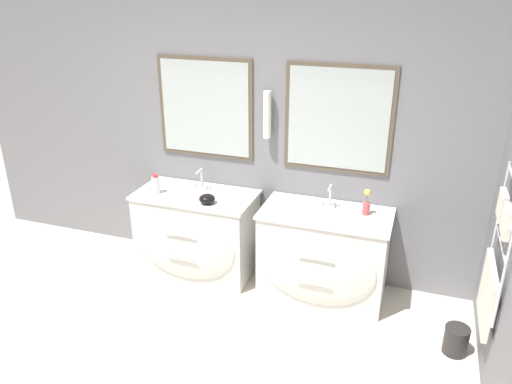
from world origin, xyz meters
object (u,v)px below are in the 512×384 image
amenity_bowl (207,199)px  waste_bin (456,339)px  vanity_right (323,255)px  flower_vase (367,204)px  toiletry_bottle (156,184)px  vanity_left (196,234)px

amenity_bowl → waste_bin: 2.24m
vanity_right → flower_vase: bearing=18.6°
vanity_right → flower_vase: 0.59m
toiletry_bottle → amenity_bowl: size_ratio=1.25×
vanity_right → toiletry_bottle: (-1.54, -0.06, 0.47)m
toiletry_bottle → amenity_bowl: (0.53, -0.06, -0.04)m
vanity_right → waste_bin: bearing=-20.4°
toiletry_bottle → waste_bin: (2.64, -0.35, -0.75)m
toiletry_bottle → waste_bin: 2.77m
flower_vase → vanity_right: bearing=-161.4°
flower_vase → waste_bin: flower_vase is taller
amenity_bowl → vanity_left: bearing=147.4°
vanity_left → amenity_bowl: bearing=-32.6°
vanity_right → waste_bin: 1.21m
waste_bin → toiletry_bottle: bearing=172.4°
vanity_left → vanity_right: (1.20, 0.00, 0.00)m
vanity_left → vanity_right: bearing=0.0°
amenity_bowl → waste_bin: (2.11, -0.29, -0.71)m
vanity_right → flower_vase: size_ratio=4.84×
amenity_bowl → flower_vase: (1.32, 0.23, 0.05)m
toiletry_bottle → vanity_right: bearing=2.1°
amenity_bowl → flower_vase: bearing=9.7°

